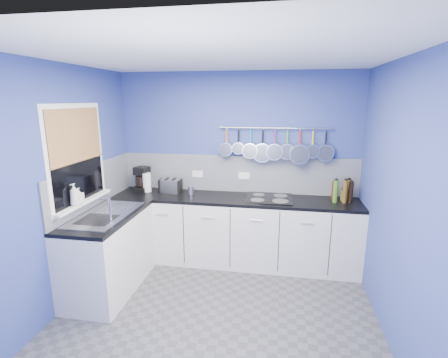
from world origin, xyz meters
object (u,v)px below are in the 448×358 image
(paper_towel, at_px, (147,182))
(toaster, at_px, (171,186))
(canister, at_px, (191,190))
(soap_bottle_a, at_px, (74,195))
(hob, at_px, (269,198))
(coffee_maker, at_px, (142,179))
(soap_bottle_b, at_px, (79,196))

(paper_towel, height_order, toaster, paper_towel)
(canister, bearing_deg, toaster, 169.13)
(soap_bottle_a, height_order, hob, soap_bottle_a)
(canister, bearing_deg, coffee_maker, 174.01)
(toaster, bearing_deg, soap_bottle_b, -110.51)
(soap_bottle_b, height_order, hob, soap_bottle_b)
(toaster, relative_size, hob, 0.48)
(soap_bottle_b, relative_size, coffee_maker, 0.52)
(coffee_maker, distance_m, toaster, 0.43)
(canister, relative_size, hob, 0.20)
(soap_bottle_b, height_order, toaster, soap_bottle_b)
(coffee_maker, height_order, canister, coffee_maker)
(coffee_maker, xyz_separation_m, canister, (0.73, -0.08, -0.11))
(soap_bottle_b, relative_size, canister, 1.48)
(soap_bottle_b, height_order, paper_towel, soap_bottle_b)
(paper_towel, distance_m, hob, 1.68)
(coffee_maker, height_order, hob, coffee_maker)
(canister, height_order, hob, canister)
(paper_towel, bearing_deg, soap_bottle_a, -105.13)
(paper_towel, bearing_deg, soap_bottle_b, -106.11)
(coffee_maker, relative_size, canister, 2.87)
(paper_towel, bearing_deg, canister, -3.69)
(coffee_maker, relative_size, toaster, 1.17)
(soap_bottle_b, bearing_deg, toaster, 59.56)
(paper_towel, relative_size, hob, 0.45)
(soap_bottle_a, xyz_separation_m, hob, (1.99, 1.10, -0.26))
(soap_bottle_a, height_order, coffee_maker, soap_bottle_a)
(hob, bearing_deg, coffee_maker, 177.10)
(paper_towel, xyz_separation_m, coffee_maker, (-0.09, 0.04, 0.04))
(canister, bearing_deg, hob, -0.73)
(soap_bottle_a, height_order, paper_towel, soap_bottle_a)
(soap_bottle_a, xyz_separation_m, coffee_maker, (0.22, 1.19, -0.10))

